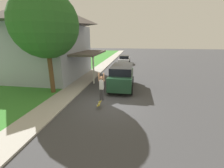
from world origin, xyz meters
TOP-DOWN VIEW (x-y plane):
  - ground_plane at (0.00, 0.00)m, footprint 120.00×120.00m
  - lawn at (-8.00, 6.00)m, footprint 10.00×80.00m
  - sidewalk at (-3.60, 6.00)m, footprint 1.80×80.00m
  - house at (-8.49, 6.49)m, footprint 10.97×9.36m
  - lawn_tree_near at (-4.93, 1.39)m, footprint 4.96×4.96m
  - suv_parked at (0.63, 3.55)m, footprint 2.09×4.75m
  - car_down_street at (-0.27, 17.70)m, footprint 1.93×4.41m
  - skateboarder at (-0.30, -0.57)m, footprint 0.41×0.22m
  - skateboard at (-0.45, -0.71)m, footprint 0.25×0.77m

SIDE VIEW (x-z plane):
  - ground_plane at x=0.00m, z-range 0.00..0.00m
  - lawn at x=-8.00m, z-range 0.00..0.08m
  - sidewalk at x=-3.60m, z-range 0.00..0.10m
  - skateboard at x=-0.45m, z-range 0.17..0.41m
  - car_down_street at x=-0.27m, z-range -0.02..1.45m
  - suv_parked at x=0.63m, z-range 0.09..2.21m
  - skateboarder at x=-0.30m, z-range 0.49..2.36m
  - house at x=-8.49m, z-range 0.24..8.55m
  - lawn_tree_near at x=-4.93m, z-range 1.47..9.25m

